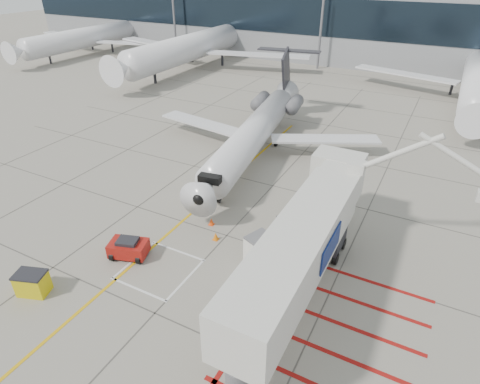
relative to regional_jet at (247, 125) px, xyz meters
The scene contains 13 objects.
ground_plane 15.49m from the regional_jet, 75.47° to the right, with size 260.00×260.00×0.00m, color gray.
regional_jet is the anchor object (origin of this frame).
jet_bridge 18.07m from the regional_jet, 55.16° to the right, with size 8.75×18.46×7.39m, color silver, non-canonical shape.
pushback_tug 15.71m from the regional_jet, 92.76° to the right, with size 2.38×1.49×1.39m, color #A3150F, non-canonical shape.
spill_bin 20.99m from the regional_jet, 99.36° to the right, with size 1.65×1.10×1.43m, color #D6C40B, non-canonical shape.
baggage_cart 11.22m from the regional_jet, 46.11° to the right, with size 1.82×1.15×1.15m, color #535358, non-canonical shape.
ground_power_unit 14.86m from the regional_jet, 58.22° to the right, with size 2.67×1.56×2.11m, color white, non-canonical shape.
cone_nose 12.27m from the regional_jet, 73.57° to the right, with size 0.40×0.40×0.56m, color orange.
cone_side 10.72m from the regional_jet, 77.85° to the right, with size 0.40×0.40×0.55m, color #FB460D.
terminal_building 57.26m from the regional_jet, 76.08° to the left, with size 180.00×28.00×14.00m, color gray.
terminal_glass_band 43.86m from the regional_jet, 71.64° to the left, with size 180.00×0.10×6.00m, color black.
bg_aircraft_a 59.62m from the regional_jet, 148.10° to the left, with size 33.50×37.22×11.17m, color silver, non-canonical shape.
bg_aircraft_b 40.46m from the regional_jet, 128.74° to the left, with size 38.74×43.05×12.91m, color silver, non-canonical shape.
Camera 1 is at (11.36, -15.56, 16.79)m, focal length 30.00 mm.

